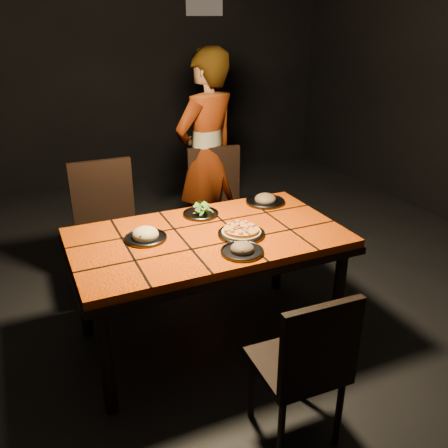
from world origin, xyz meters
name	(u,v)px	position (x,y,z in m)	size (l,w,h in m)	color
room_shell	(206,106)	(0.00, 0.00, 1.50)	(6.04, 7.04, 3.08)	black
dining_table	(208,246)	(0.00, 0.00, 0.67)	(1.62, 0.92, 0.75)	#FF5408
chair_near	(306,362)	(0.09, -0.95, 0.49)	(0.40, 0.40, 0.86)	black
chair_far_left	(107,221)	(-0.44, 0.86, 0.57)	(0.46, 0.46, 1.00)	black
chair_far_right	(217,199)	(0.49, 0.98, 0.55)	(0.50, 0.50, 0.97)	black
diner	(207,157)	(0.48, 1.17, 0.87)	(0.63, 0.42, 1.74)	brown
plate_pizza	(241,232)	(0.18, -0.10, 0.77)	(0.28, 0.28, 0.04)	#36363B
plate_pasta	(146,236)	(-0.36, 0.08, 0.77)	(0.25, 0.25, 0.08)	#36363B
plate_salad	(201,211)	(0.07, 0.29, 0.78)	(0.23, 0.23, 0.07)	#36363B
plate_mushroom_a	(242,249)	(0.08, -0.30, 0.77)	(0.24, 0.24, 0.08)	#36363B
plate_mushroom_b	(265,200)	(0.56, 0.31, 0.77)	(0.27, 0.27, 0.09)	#36363B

